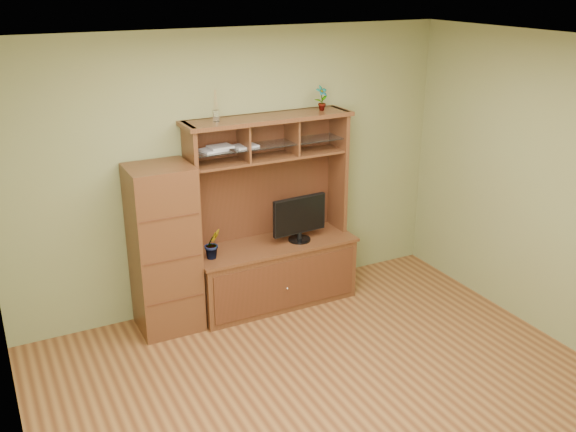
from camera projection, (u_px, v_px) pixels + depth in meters
room at (344, 243)px, 4.56m from camera, size 4.54×4.04×2.74m
media_hutch at (273, 254)px, 6.41m from camera, size 1.66×0.61×1.90m
monitor at (300, 218)px, 6.31m from camera, size 0.58×0.22×0.46m
orchid_plant at (213, 243)px, 5.96m from camera, size 0.18×0.15×0.29m
top_plant at (322, 98)px, 6.18m from camera, size 0.14×0.10×0.24m
reed_diffuser at (216, 109)px, 5.72m from camera, size 0.06×0.06×0.28m
magazines at (226, 148)px, 5.88m from camera, size 0.57×0.22×0.04m
side_cabinet at (164, 250)px, 5.84m from camera, size 0.56×0.51×1.58m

